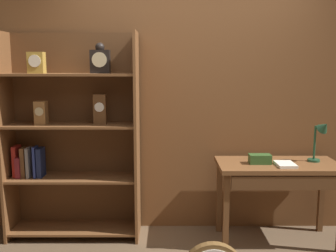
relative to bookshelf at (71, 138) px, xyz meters
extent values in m
cube|color=brown|center=(1.14, 0.21, 0.33)|extent=(4.80, 0.05, 2.60)
cube|color=brown|center=(-0.59, -0.04, 0.01)|extent=(0.02, 0.39, 1.96)
cube|color=brown|center=(0.64, -0.04, 0.01)|extent=(0.02, 0.39, 1.96)
cube|color=brown|center=(0.02, 0.15, 0.01)|extent=(1.25, 0.01, 1.96)
cube|color=brown|center=(0.02, -0.04, -0.89)|extent=(1.20, 0.37, 0.02)
cube|color=brown|center=(0.02, -0.04, -0.38)|extent=(1.20, 0.37, 0.02)
cube|color=brown|center=(0.02, -0.04, 0.13)|extent=(1.20, 0.37, 0.02)
cube|color=brown|center=(0.02, -0.04, 0.60)|extent=(1.20, 0.37, 0.02)
cube|color=#B28C38|center=(-0.26, -0.07, 0.71)|extent=(0.14, 0.10, 0.19)
cylinder|color=silver|center=(-0.26, -0.12, 0.72)|extent=(0.11, 0.01, 0.11)
cube|color=olive|center=(-0.25, -0.06, 0.25)|extent=(0.10, 0.10, 0.22)
cylinder|color=#C6B78C|center=(-0.25, -0.12, 0.27)|extent=(0.08, 0.01, 0.08)
cube|color=black|center=(0.31, -0.03, 0.72)|extent=(0.18, 0.09, 0.21)
sphere|color=black|center=(0.31, -0.03, 0.85)|extent=(0.08, 0.08, 0.08)
cylinder|color=#C6B78C|center=(0.31, -0.08, 0.73)|extent=(0.14, 0.01, 0.14)
cube|color=brown|center=(0.30, -0.03, 0.28)|extent=(0.12, 0.08, 0.28)
cylinder|color=white|center=(0.30, -0.07, 0.30)|extent=(0.09, 0.01, 0.09)
cube|color=maroon|center=(-0.52, -0.02, -0.22)|extent=(0.04, 0.16, 0.30)
cube|color=maroon|center=(-0.48, -0.06, -0.27)|extent=(0.04, 0.13, 0.20)
cube|color=brown|center=(-0.44, -0.04, -0.23)|extent=(0.04, 0.12, 0.28)
cube|color=slate|center=(-0.39, -0.06, -0.22)|extent=(0.03, 0.14, 0.29)
cube|color=navy|center=(-0.33, -0.06, -0.22)|extent=(0.02, 0.13, 0.30)
cube|color=#19234C|center=(-0.28, -0.04, -0.23)|extent=(0.04, 0.15, 0.28)
cube|color=brown|center=(1.95, -0.16, -0.22)|extent=(1.12, 0.56, 0.04)
cube|color=brown|center=(1.44, -0.39, -0.61)|extent=(0.05, 0.05, 0.72)
cube|color=brown|center=(1.44, 0.07, -0.61)|extent=(0.05, 0.05, 0.72)
cube|color=brown|center=(2.46, 0.07, -0.61)|extent=(0.05, 0.05, 0.72)
cube|color=#55351C|center=(1.95, -0.42, -0.31)|extent=(0.95, 0.03, 0.12)
cylinder|color=#1E472D|center=(2.30, -0.10, -0.19)|extent=(0.11, 0.11, 0.02)
cylinder|color=#1E472D|center=(2.30, -0.10, -0.03)|extent=(0.02, 0.02, 0.32)
cone|color=#1E472D|center=(2.36, -0.15, 0.13)|extent=(0.15, 0.17, 0.14)
cube|color=#2D5123|center=(1.77, -0.18, -0.16)|extent=(0.20, 0.11, 0.09)
cube|color=silver|center=(1.98, -0.26, -0.19)|extent=(0.16, 0.22, 0.02)
camera|label=1|loc=(0.93, -3.66, 0.69)|focal=41.73mm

